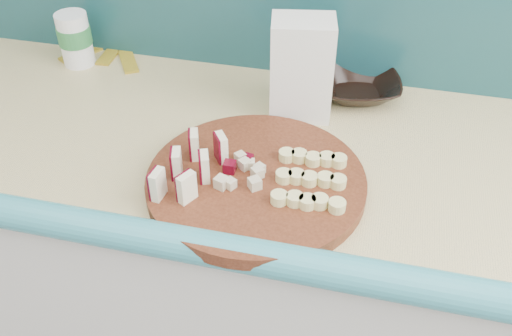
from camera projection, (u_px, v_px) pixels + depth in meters
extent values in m
cube|color=white|center=(193.00, 278.00, 1.46)|extent=(2.20, 0.60, 0.88)
cube|color=#DDC781|center=(177.00, 134.00, 1.17)|extent=(2.20, 0.60, 0.03)
cube|color=teal|center=(116.00, 238.00, 0.95)|extent=(2.20, 0.06, 0.03)
cylinder|color=#401B0D|center=(256.00, 182.00, 1.01)|extent=(0.42, 0.42, 0.02)
cube|color=#FDF2CA|center=(158.00, 184.00, 0.95)|extent=(0.02, 0.03, 0.05)
cube|color=#4F0514|center=(153.00, 184.00, 0.95)|extent=(0.01, 0.03, 0.05)
cube|color=#FDF2CA|center=(177.00, 164.00, 0.99)|extent=(0.02, 0.03, 0.05)
cube|color=#4F0514|center=(172.00, 163.00, 0.99)|extent=(0.01, 0.03, 0.05)
cube|color=#FDF2CA|center=(195.00, 145.00, 1.03)|extent=(0.02, 0.03, 0.05)
cube|color=#4F0514|center=(190.00, 144.00, 1.03)|extent=(0.01, 0.03, 0.05)
cube|color=#FDF2CA|center=(187.00, 188.00, 0.94)|extent=(0.02, 0.03, 0.05)
cube|color=#4F0514|center=(182.00, 187.00, 0.94)|extent=(0.01, 0.03, 0.05)
cube|color=#FDF2CA|center=(205.00, 167.00, 0.98)|extent=(0.02, 0.03, 0.05)
cube|color=#4F0514|center=(200.00, 166.00, 0.99)|extent=(0.01, 0.03, 0.05)
cube|color=#FDF2CA|center=(222.00, 147.00, 1.03)|extent=(0.02, 0.03, 0.05)
cube|color=#4F0514|center=(217.00, 147.00, 1.03)|extent=(0.01, 0.03, 0.05)
cube|color=beige|center=(247.00, 172.00, 1.00)|extent=(0.02, 0.02, 0.02)
cube|color=beige|center=(251.00, 169.00, 1.01)|extent=(0.02, 0.02, 0.02)
cube|color=#4F0514|center=(250.00, 164.00, 1.02)|extent=(0.02, 0.02, 0.02)
cube|color=beige|center=(243.00, 167.00, 1.01)|extent=(0.02, 0.02, 0.02)
cube|color=beige|center=(238.00, 166.00, 1.01)|extent=(0.02, 0.02, 0.02)
cube|color=beige|center=(230.00, 167.00, 1.01)|extent=(0.02, 0.02, 0.02)
cube|color=beige|center=(236.00, 172.00, 1.00)|extent=(0.02, 0.02, 0.02)
cube|color=beige|center=(234.00, 176.00, 0.99)|extent=(0.02, 0.02, 0.02)
cube|color=#4F0514|center=(238.00, 181.00, 0.98)|extent=(0.02, 0.02, 0.02)
cube|color=beige|center=(245.00, 176.00, 0.99)|extent=(0.02, 0.02, 0.02)
cube|color=beige|center=(252.00, 176.00, 0.99)|extent=(0.02, 0.02, 0.02)
cylinder|color=#EDE391|center=(279.00, 198.00, 0.95)|extent=(0.03, 0.03, 0.02)
cylinder|color=#EDE391|center=(293.00, 200.00, 0.95)|extent=(0.03, 0.03, 0.02)
cylinder|color=#EDE391|center=(307.00, 201.00, 0.94)|extent=(0.03, 0.03, 0.02)
cylinder|color=#EDE391|center=(321.00, 203.00, 0.94)|extent=(0.03, 0.03, 0.02)
cylinder|color=#EDE391|center=(335.00, 205.00, 0.94)|extent=(0.03, 0.03, 0.02)
cylinder|color=#EDE391|center=(284.00, 176.00, 0.99)|extent=(0.03, 0.03, 0.02)
cylinder|color=#EDE391|center=(297.00, 177.00, 0.99)|extent=(0.03, 0.03, 0.02)
cylinder|color=#EDE391|center=(310.00, 179.00, 0.99)|extent=(0.03, 0.03, 0.02)
cylinder|color=#EDE391|center=(324.00, 180.00, 0.98)|extent=(0.03, 0.03, 0.02)
cylinder|color=#EDE391|center=(337.00, 182.00, 0.98)|extent=(0.03, 0.03, 0.02)
cylinder|color=#EDE391|center=(288.00, 156.00, 1.04)|extent=(0.03, 0.03, 0.02)
cylinder|color=#EDE391|center=(301.00, 157.00, 1.04)|extent=(0.03, 0.03, 0.02)
cylinder|color=#EDE391|center=(313.00, 158.00, 1.03)|extent=(0.03, 0.03, 0.02)
cylinder|color=#EDE391|center=(326.00, 160.00, 1.03)|extent=(0.03, 0.03, 0.02)
cylinder|color=#EDE391|center=(339.00, 161.00, 1.03)|extent=(0.03, 0.03, 0.02)
imported|color=black|center=(358.00, 86.00, 1.25)|extent=(0.22, 0.22, 0.04)
cube|color=white|center=(301.00, 69.00, 1.14)|extent=(0.14, 0.11, 0.21)
cylinder|color=white|center=(75.00, 39.00, 1.33)|extent=(0.07, 0.07, 0.13)
cylinder|color=#2E8042|center=(74.00, 35.00, 1.32)|extent=(0.08, 0.08, 0.04)
cube|color=gold|center=(89.00, 51.00, 1.41)|extent=(0.11, 0.15, 0.01)
cube|color=gold|center=(114.00, 50.00, 1.42)|extent=(0.04, 0.15, 0.01)
cube|color=gold|center=(127.00, 57.00, 1.39)|extent=(0.11, 0.15, 0.01)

